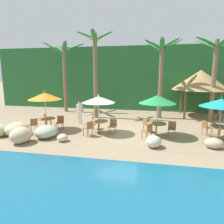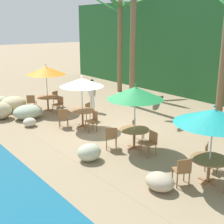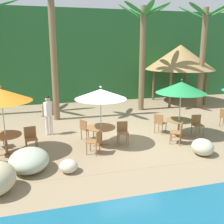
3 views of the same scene
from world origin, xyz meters
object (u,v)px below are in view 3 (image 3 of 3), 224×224
umbrella_orange (1,95)px  chair_white_inland (86,128)px  dining_table_orange (6,138)px  chair_white_left (96,140)px  chair_white_seaward (123,131)px  chair_orange_seaward (31,137)px  waiter_in_white (48,112)px  dining_table_green (179,123)px  chair_green_left (178,131)px  palapa_hut (180,57)px  palm_tree_fourth (204,41)px  umbrella_green (181,87)px  palm_tree_third (143,39)px  chair_green_seaward (197,124)px  chair_green_inland (160,122)px  dining_table_white (101,130)px  palm_tree_second (52,35)px  umbrella_white (101,94)px

umbrella_orange → chair_white_inland: (2.93, 0.70, -1.62)m
dining_table_orange → chair_white_left: 3.12m
chair_white_seaward → chair_white_inland: size_ratio=1.00×
chair_orange_seaward → waiter_in_white: waiter_in_white is taller
umbrella_orange → chair_white_seaward: bearing=-0.5°
dining_table_green → chair_green_left: bearing=-120.5°
chair_white_seaward → chair_white_inland: same height
palapa_hut → palm_tree_fourth: bearing=-69.7°
umbrella_green → palm_tree_third: 5.32m
chair_green_seaward → palm_tree_third: size_ratio=0.14×
chair_white_left → waiter_in_white: 3.01m
chair_green_seaward → chair_green_inland: bearing=155.8°
chair_white_left → palm_tree_fourth: bearing=35.5°
dining_table_green → umbrella_green: bearing=180.0°
palm_tree_third → chair_green_left: bearing=-97.2°
dining_table_white → palm_tree_second: (-1.39, 4.18, 3.58)m
chair_green_seaward → palm_tree_third: (-0.57, 4.92, 3.58)m
dining_table_green → chair_green_inland: (-0.57, 0.64, -0.10)m
umbrella_orange → chair_white_left: (3.02, -0.77, -1.62)m
palm_tree_third → waiter_in_white: bearing=-149.8°
chair_green_inland → palm_tree_third: (0.85, 4.28, 3.58)m
dining_table_white → chair_white_inland: chair_white_inland is taller
chair_green_left → waiter_in_white: waiter_in_white is taller
chair_green_inland → waiter_in_white: (-4.64, 1.08, 0.47)m
dining_table_green → palm_tree_third: 6.03m
chair_white_inland → palm_tree_second: size_ratio=0.13×
chair_green_left → palm_tree_second: (-4.31, 4.82, 3.68)m
chair_white_seaward → palm_tree_second: size_ratio=0.13×
umbrella_orange → umbrella_green: 6.76m
chair_white_seaward → palm_tree_third: palm_tree_third is taller
umbrella_orange → chair_green_left: 6.56m
chair_green_inland → chair_white_inland: bearing=-179.8°
palm_tree_second → chair_white_inland: bearing=-75.2°
palapa_hut → chair_white_seaward: bearing=-133.0°
umbrella_orange → dining_table_orange: (0.00, 0.00, -1.52)m
umbrella_green → chair_green_inland: 1.80m
chair_white_left → waiter_in_white: bearing=119.9°
dining_table_green → palm_tree_second: bearing=139.2°
chair_green_seaward → umbrella_white: bearing=-178.8°
umbrella_white → palm_tree_fourth: (7.34, 4.73, 1.97)m
umbrella_orange → dining_table_green: 6.93m
waiter_in_white → chair_green_seaward: bearing=-15.9°
umbrella_white → palapa_hut: (6.75, 6.31, 0.96)m
umbrella_green → palm_tree_fourth: palm_tree_fourth is taller
dining_table_green → palm_tree_second: size_ratio=0.17×
palm_tree_second → chair_white_seaward: bearing=-61.9°
chair_white_left → palapa_hut: (7.13, 7.07, 2.46)m
dining_table_orange → umbrella_white: 3.68m
umbrella_white → chair_green_seaward: bearing=1.2°
palm_tree_second → palapa_hut: 8.51m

